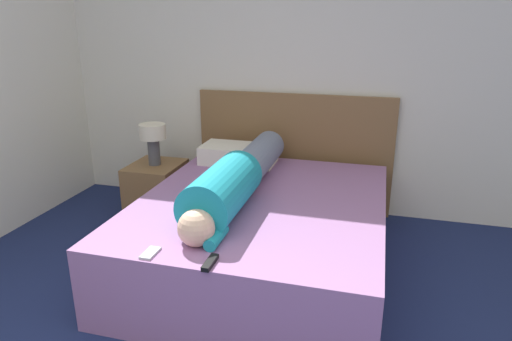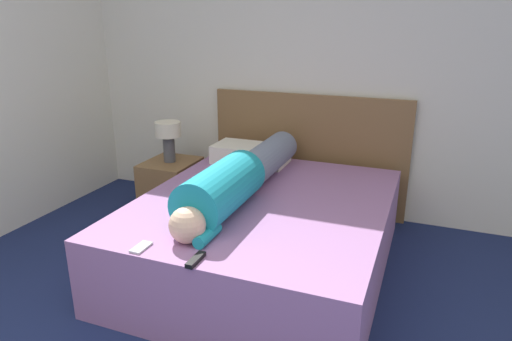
% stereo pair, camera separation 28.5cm
% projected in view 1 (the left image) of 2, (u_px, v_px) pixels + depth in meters
% --- Properties ---
extents(wall_back, '(5.14, 0.06, 2.60)m').
position_uv_depth(wall_back, '(280.00, 62.00, 3.93)').
color(wall_back, silver).
rests_on(wall_back, ground_plane).
extents(bed, '(1.61, 1.93, 0.51)m').
position_uv_depth(bed, '(262.00, 233.00, 3.15)').
color(bed, '#936699').
rests_on(bed, ground_plane).
extents(headboard, '(1.73, 0.04, 1.05)m').
position_uv_depth(headboard, '(293.00, 152.00, 4.07)').
color(headboard, brown).
rests_on(headboard, ground_plane).
extents(nightstand, '(0.42, 0.48, 0.46)m').
position_uv_depth(nightstand, '(157.00, 190.00, 4.01)').
color(nightstand, brown).
rests_on(nightstand, ground_plane).
extents(table_lamp, '(0.22, 0.22, 0.35)m').
position_uv_depth(table_lamp, '(153.00, 137.00, 3.85)').
color(table_lamp, '#4C4C51').
rests_on(table_lamp, nightstand).
extents(person_lying, '(0.31, 1.74, 0.31)m').
position_uv_depth(person_lying, '(237.00, 178.00, 3.05)').
color(person_lying, '#DBB293').
rests_on(person_lying, bed).
extents(pillow_near_headboard, '(0.61, 0.34, 0.15)m').
position_uv_depth(pillow_near_headboard, '(238.00, 154.00, 3.82)').
color(pillow_near_headboard, silver).
rests_on(pillow_near_headboard, bed).
extents(tv_remote, '(0.04, 0.15, 0.02)m').
position_uv_depth(tv_remote, '(210.00, 263.00, 2.25)').
color(tv_remote, black).
rests_on(tv_remote, bed).
extents(cell_phone, '(0.06, 0.13, 0.01)m').
position_uv_depth(cell_phone, '(150.00, 253.00, 2.35)').
color(cell_phone, '#B2B7BC').
rests_on(cell_phone, bed).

